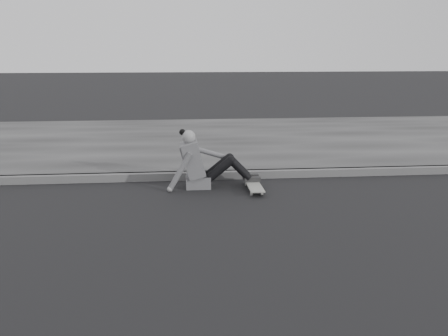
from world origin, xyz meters
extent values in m
cube|color=#555555|center=(0.00, 2.58, 0.06)|extent=(24.00, 0.16, 0.12)
cube|color=#373737|center=(0.00, 5.60, 0.06)|extent=(24.00, 6.00, 0.12)
cylinder|color=#9A9A95|center=(-2.19, 1.60, 0.03)|extent=(0.03, 0.05, 0.05)
cylinder|color=#9A9A95|center=(-2.04, 1.60, 0.03)|extent=(0.03, 0.05, 0.05)
cylinder|color=#9A9A95|center=(-2.19, 2.12, 0.03)|extent=(0.03, 0.05, 0.05)
cylinder|color=#9A9A95|center=(-2.04, 2.12, 0.03)|extent=(0.03, 0.05, 0.05)
cube|color=#2C2C2E|center=(-2.11, 1.60, 0.06)|extent=(0.16, 0.04, 0.03)
cube|color=#2C2C2E|center=(-2.11, 2.12, 0.06)|extent=(0.16, 0.04, 0.03)
cube|color=gray|center=(-2.11, 1.86, 0.08)|extent=(0.20, 0.78, 0.02)
cube|color=#58595B|center=(-2.91, 2.11, 0.09)|extent=(0.36, 0.34, 0.18)
cube|color=#58595B|center=(-2.98, 2.11, 0.43)|extent=(0.37, 0.40, 0.57)
cube|color=#58595B|center=(-3.11, 2.11, 0.55)|extent=(0.14, 0.30, 0.20)
cylinder|color=gray|center=(-3.03, 2.11, 0.67)|extent=(0.09, 0.09, 0.08)
sphere|color=gray|center=(-3.04, 2.11, 0.76)|extent=(0.20, 0.20, 0.20)
sphere|color=black|center=(-3.13, 2.13, 0.83)|extent=(0.09, 0.09, 0.09)
cylinder|color=black|center=(-2.60, 2.02, 0.28)|extent=(0.43, 0.13, 0.39)
cylinder|color=black|center=(-2.60, 2.20, 0.28)|extent=(0.43, 0.13, 0.39)
cylinder|color=black|center=(-2.30, 2.02, 0.28)|extent=(0.35, 0.11, 0.36)
cylinder|color=black|center=(-2.30, 2.20, 0.28)|extent=(0.35, 0.11, 0.36)
sphere|color=black|center=(-2.43, 2.02, 0.42)|extent=(0.13, 0.13, 0.13)
sphere|color=black|center=(-2.43, 2.20, 0.42)|extent=(0.13, 0.13, 0.13)
cube|color=#282828|center=(-2.11, 2.02, 0.12)|extent=(0.24, 0.08, 0.07)
cube|color=#282828|center=(-2.11, 2.20, 0.12)|extent=(0.24, 0.08, 0.07)
cylinder|color=#58595B|center=(-3.18, 1.90, 0.29)|extent=(0.38, 0.08, 0.58)
sphere|color=gray|center=(-3.33, 1.89, 0.04)|extent=(0.08, 0.08, 0.08)
cylinder|color=#58595B|center=(-2.74, 2.27, 0.49)|extent=(0.48, 0.08, 0.21)
camera|label=1|loc=(-3.22, -5.05, 2.01)|focal=40.00mm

